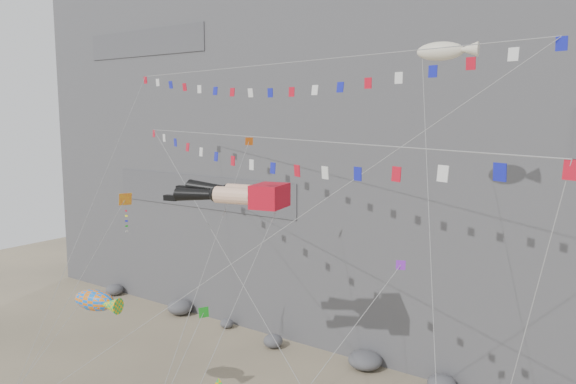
% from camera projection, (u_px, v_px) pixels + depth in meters
% --- Properties ---
extents(cliff, '(80.00, 28.00, 50.00)m').
position_uv_depth(cliff, '(447.00, 50.00, 51.27)').
color(cliff, slate).
rests_on(cliff, ground).
extents(talus_boulders, '(60.00, 3.00, 1.20)m').
position_uv_depth(talus_boulders, '(365.00, 361.00, 42.55)').
color(talus_boulders, '#5A5A5F').
rests_on(talus_boulders, ground).
extents(legs_kite, '(8.25, 14.18, 19.46)m').
position_uv_depth(legs_kite, '(237.00, 194.00, 32.29)').
color(legs_kite, red).
rests_on(legs_kite, ground).
extents(flag_banner_upper, '(31.22, 14.14, 28.16)m').
position_uv_depth(flag_banner_upper, '(280.00, 64.00, 32.83)').
color(flag_banner_upper, red).
rests_on(flag_banner_upper, ground).
extents(flag_banner_lower, '(30.45, 12.47, 21.81)m').
position_uv_depth(flag_banner_lower, '(262.00, 138.00, 28.39)').
color(flag_banner_lower, red).
rests_on(flag_banner_lower, ground).
extents(harlequin_kite, '(4.68, 8.31, 15.95)m').
position_uv_depth(harlequin_kite, '(125.00, 200.00, 36.48)').
color(harlequin_kite, red).
rests_on(harlequin_kite, ground).
extents(fish_windsock, '(7.24, 5.60, 10.46)m').
position_uv_depth(fish_windsock, '(94.00, 300.00, 33.92)').
color(fish_windsock, orange).
rests_on(fish_windsock, ground).
extents(blimp_windsock, '(6.89, 11.18, 25.06)m').
position_uv_depth(blimp_windsock, '(440.00, 53.00, 28.84)').
color(blimp_windsock, '#F8ECCC').
rests_on(blimp_windsock, ground).
extents(small_kite_a, '(4.44, 15.35, 23.07)m').
position_uv_depth(small_kite_a, '(247.00, 148.00, 35.94)').
color(small_kite_a, '#DA5A12').
rests_on(small_kite_a, ground).
extents(small_kite_b, '(5.61, 12.28, 17.34)m').
position_uv_depth(small_kite_b, '(396.00, 272.00, 27.50)').
color(small_kite_b, purple).
rests_on(small_kite_b, ground).
extents(small_kite_c, '(1.15, 8.07, 11.47)m').
position_uv_depth(small_kite_c, '(203.00, 315.00, 29.50)').
color(small_kite_c, '#17971B').
rests_on(small_kite_c, ground).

